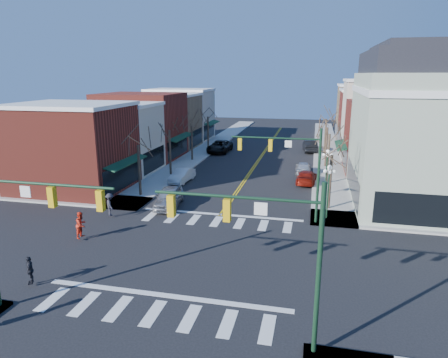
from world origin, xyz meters
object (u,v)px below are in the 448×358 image
Objects in this scene: car_left_far at (220,146)px; car_right_far at (310,146)px; victorian_corner at (433,127)px; lamppost_midblock at (327,164)px; car_right_near at (307,177)px; car_left_near at (169,197)px; car_right_mid at (303,168)px; pedestrian_dark_b at (110,204)px; pedestrian_red_b at (81,225)px; lamppost_corner at (329,183)px; car_left_mid at (182,176)px; pedestrian_dark_a at (30,270)px.

car_left_far is 1.17× the size of car_right_far.
victorian_corner is 3.29× the size of lamppost_midblock.
car_left_far is 19.25m from car_right_near.
car_right_mid is (10.72, 14.15, -0.10)m from car_left_near.
pedestrian_dark_b is (-14.73, -31.60, 0.22)m from car_right_far.
pedestrian_red_b is (-1.84, -32.61, 0.23)m from car_left_far.
lamppost_corner reaches higher than car_left_near.
victorian_corner is at bearing 7.25° from car_left_near.
pedestrian_dark_b reaches higher than car_left_near.
pedestrian_dark_b is at bearing 47.03° from car_right_near.
pedestrian_dark_b is at bearing -149.53° from lamppost_midblock.
car_right_far is (0.48, 13.94, 0.12)m from car_right_mid.
car_left_mid is 2.33× the size of pedestrian_dark_b.
car_right_near is (-10.10, 4.50, -6.00)m from victorian_corner.
car_left_mid is at bearing 24.35° from car_right_mid.
pedestrian_dark_a reaches higher than car_left_far.
car_left_near is at bearing 61.47° from car_right_far.
victorian_corner is at bearing 101.25° from pedestrian_dark_a.
car_left_mid is (-22.78, 2.11, -5.96)m from victorian_corner.
car_left_near is (-13.00, -6.22, -2.14)m from lamppost_midblock.
lamppost_midblock is (-8.30, 0.50, -3.70)m from victorian_corner.
lamppost_corner is at bearing -9.02° from car_left_near.
pedestrian_dark_b is at bearing -143.00° from car_left_near.
car_right_far is 2.81× the size of pedestrian_dark_b.
car_right_mid is at bearing 98.97° from lamppost_corner.
lamppost_corner is 18.09m from pedestrian_red_b.
pedestrian_red_b is 1.18× the size of pedestrian_dark_a.
pedestrian_dark_b reaches higher than car_right_near.
car_right_near is 0.90× the size of car_right_far.
car_left_far is 3.30× the size of pedestrian_dark_b.
car_right_mid is 22.70m from pedestrian_dark_b.
victorian_corner is 3.38× the size of car_left_mid.
car_right_near is (12.68, 2.38, -0.03)m from car_left_mid.
car_right_far is (12.68, 20.25, 0.14)m from car_left_mid.
pedestrian_dark_b reaches higher than car_right_far.
pedestrian_dark_a is at bearing -140.31° from victorian_corner.
car_left_far is 3.28× the size of pedestrian_red_b.
lamppost_midblock is 8.55m from car_right_mid.
car_left_near is 3.13× the size of pedestrian_dark_a.
car_left_near reaches higher than car_right_near.
pedestrian_dark_a is 0.85× the size of pedestrian_dark_b.
victorian_corner is at bearing -3.45° from lamppost_midblock.
car_right_near is 2.51× the size of pedestrian_red_b.
lamppost_midblock is 2.82× the size of pedestrian_dark_a.
lamppost_midblock is 14.75m from car_left_mid.
pedestrian_dark_a is at bearing -138.41° from lamppost_corner.
pedestrian_red_b is at bearing 158.98° from pedestrian_dark_a.
car_right_mid is 0.83× the size of car_right_far.
car_right_far is at bearing -85.94° from car_right_near.
lamppost_midblock is 0.90× the size of car_left_near.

